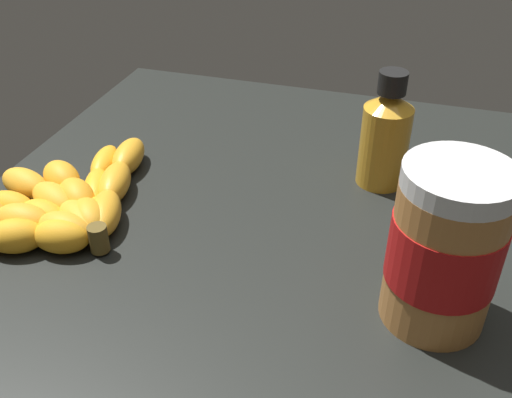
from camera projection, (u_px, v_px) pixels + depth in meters
ground_plane at (281, 243)px, 64.60cm from camera, size 73.11×77.01×3.43cm
banana_bunch at (62, 205)px, 64.60cm from camera, size 19.17×27.73×3.78cm
peanut_butter_jar at (445, 248)px, 49.01cm from camera, size 9.47×9.47×15.43cm
honey_bottle at (385, 136)px, 68.48cm from camera, size 5.81×5.81×14.27cm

